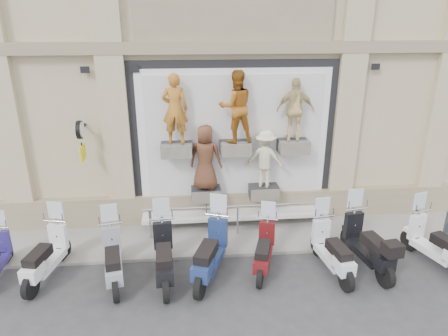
{
  "coord_description": "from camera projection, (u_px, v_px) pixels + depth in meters",
  "views": [
    {
      "loc": [
        -1.26,
        -7.39,
        5.48
      ],
      "look_at": [
        -0.37,
        1.9,
        2.02
      ],
      "focal_mm": 32.0,
      "sensor_mm": 36.0,
      "label": 1
    }
  ],
  "objects": [
    {
      "name": "scooter_f",
      "position": [
        264.0,
        242.0,
        9.1
      ],
      "size": [
        1.05,
        1.89,
        1.48
      ],
      "primitive_type": null,
      "rotation": [
        0.0,
        0.0,
        -0.31
      ],
      "color": "#500D0F",
      "rests_on": "ground"
    },
    {
      "name": "scooter_i",
      "position": [
        438.0,
        235.0,
        9.25
      ],
      "size": [
        1.11,
        2.07,
        1.61
      ],
      "primitive_type": null,
      "rotation": [
        0.0,
        0.0,
        0.28
      ],
      "color": "white",
      "rests_on": "ground"
    },
    {
      "name": "clock_sign_bracket",
      "position": [
        81.0,
        135.0,
        9.9
      ],
      "size": [
        0.1,
        0.8,
        1.02
      ],
      "color": "black",
      "rests_on": "ground"
    },
    {
      "name": "ground",
      "position": [
        249.0,
        281.0,
        8.92
      ],
      "size": [
        90.0,
        90.0,
        0.0
      ],
      "primitive_type": "plane",
      "color": "#313134",
      "rests_on": "ground"
    },
    {
      "name": "scooter_g",
      "position": [
        333.0,
        241.0,
        9.02
      ],
      "size": [
        0.82,
        2.02,
        1.59
      ],
      "primitive_type": null,
      "rotation": [
        0.0,
        0.0,
        0.13
      ],
      "color": "silver",
      "rests_on": "ground"
    },
    {
      "name": "scooter_e",
      "position": [
        210.0,
        243.0,
        8.81
      ],
      "size": [
        1.32,
        2.22,
        1.74
      ],
      "primitive_type": null,
      "rotation": [
        0.0,
        0.0,
        -0.35
      ],
      "color": "navy",
      "rests_on": "ground"
    },
    {
      "name": "scooter_h",
      "position": [
        368.0,
        235.0,
        9.17
      ],
      "size": [
        0.92,
        2.17,
        1.71
      ],
      "primitive_type": null,
      "rotation": [
        0.0,
        0.0,
        0.15
      ],
      "color": "black",
      "rests_on": "ground"
    },
    {
      "name": "sidewalk",
      "position": [
        237.0,
        233.0,
        10.87
      ],
      "size": [
        16.0,
        2.2,
        0.08
      ],
      "primitive_type": "cube",
      "color": "gray",
      "rests_on": "ground"
    },
    {
      "name": "scooter_d",
      "position": [
        163.0,
        246.0,
        8.72
      ],
      "size": [
        0.76,
        2.12,
        1.69
      ],
      "primitive_type": null,
      "rotation": [
        0.0,
        0.0,
        0.07
      ],
      "color": "black",
      "rests_on": "ground"
    },
    {
      "name": "scooter_b",
      "position": [
        44.0,
        247.0,
        8.8
      ],
      "size": [
        0.95,
        2.03,
        1.59
      ],
      "primitive_type": null,
      "rotation": [
        0.0,
        0.0,
        -0.2
      ],
      "color": "silver",
      "rests_on": "ground"
    },
    {
      "name": "guard_rail",
      "position": [
        238.0,
        221.0,
        10.63
      ],
      "size": [
        5.06,
        0.1,
        0.93
      ],
      "primitive_type": null,
      "color": "#9EA0A5",
      "rests_on": "ground"
    },
    {
      "name": "building",
      "position": [
        221.0,
        4.0,
        13.37
      ],
      "size": [
        14.0,
        8.6,
        12.0
      ],
      "primitive_type": null,
      "color": "#BDAF8A",
      "rests_on": "ground"
    },
    {
      "name": "shop_vitrine",
      "position": [
        236.0,
        142.0,
        10.63
      ],
      "size": [
        5.6,
        0.87,
        4.3
      ],
      "color": "black",
      "rests_on": "ground"
    },
    {
      "name": "scooter_c",
      "position": [
        112.0,
        250.0,
        8.69
      ],
      "size": [
        0.93,
        2.03,
        1.59
      ],
      "primitive_type": null,
      "rotation": [
        0.0,
        0.0,
        0.19
      ],
      "color": "gray",
      "rests_on": "ground"
    }
  ]
}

